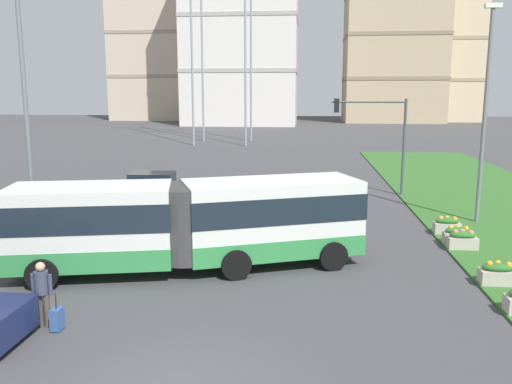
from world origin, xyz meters
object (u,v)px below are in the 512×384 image
at_px(flower_planter_4, 458,235).
at_px(flower_planter_5, 447,225).
at_px(car_white_van, 154,187).
at_px(apartment_tower_eastcentre, 429,23).
at_px(apartment_tower_centre, 395,17).
at_px(articulated_bus, 191,222).
at_px(flower_planter_2, 498,273).
at_px(streetlight_median, 485,107).
at_px(rolling_suitcase, 57,319).
at_px(streetlight_left, 25,104).
at_px(apartment_tower_westcentre, 241,21).
at_px(traffic_light_far_right, 379,128).
at_px(flower_planter_3, 462,240).
at_px(pedestrian_crossing, 42,290).

xyz_separation_m(flower_planter_4, flower_planter_5, (0.00, 1.62, 0.00)).
bearing_deg(car_white_van, apartment_tower_eastcentre, 69.60).
xyz_separation_m(flower_planter_4, apartment_tower_centre, (11.24, 91.63, 20.40)).
xyz_separation_m(articulated_bus, apartment_tower_eastcentre, (29.36, 102.62, 18.75)).
relative_size(flower_planter_2, apartment_tower_eastcentre, 0.03).
xyz_separation_m(flower_planter_5, streetlight_median, (1.90, 2.23, 4.91)).
xyz_separation_m(streetlight_median, apartment_tower_centre, (9.34, 87.78, 15.50)).
height_order(rolling_suitcase, apartment_tower_centre, apartment_tower_centre).
bearing_deg(flower_planter_5, streetlight_left, -171.04).
relative_size(apartment_tower_westcentre, apartment_tower_eastcentre, 0.93).
relative_size(flower_planter_5, traffic_light_far_right, 0.20).
bearing_deg(apartment_tower_westcentre, flower_planter_4, -77.11).
relative_size(flower_planter_4, apartment_tower_centre, 0.03).
relative_size(flower_planter_2, apartment_tower_westcentre, 0.03).
height_order(streetlight_left, apartment_tower_westcentre, apartment_tower_westcentre).
relative_size(flower_planter_5, apartment_tower_centre, 0.03).
relative_size(flower_planter_3, streetlight_left, 0.11).
xyz_separation_m(flower_planter_4, apartment_tower_eastcentre, (19.45, 98.83, 19.98)).
distance_m(flower_planter_3, apartment_tower_centre, 95.17).
xyz_separation_m(articulated_bus, streetlight_median, (11.81, 7.64, 3.68)).
distance_m(pedestrian_crossing, rolling_suitcase, 0.85).
bearing_deg(apartment_tower_centre, flower_planter_2, -96.67).
bearing_deg(streetlight_median, apartment_tower_centre, 83.93).
bearing_deg(car_white_van, apartment_tower_westcentre, 93.06).
height_order(articulated_bus, flower_planter_2, articulated_bus).
relative_size(car_white_van, flower_planter_5, 4.05).
bearing_deg(streetlight_left, apartment_tower_centre, 73.09).
height_order(articulated_bus, apartment_tower_westcentre, apartment_tower_westcentre).
relative_size(traffic_light_far_right, streetlight_left, 0.55).
bearing_deg(flower_planter_2, apartment_tower_eastcentre, 79.34).
distance_m(streetlight_median, apartment_tower_westcentre, 80.23).
xyz_separation_m(car_white_van, streetlight_left, (-2.46, -8.66, 4.79)).
distance_m(flower_planter_4, traffic_light_far_right, 11.12).
distance_m(pedestrian_crossing, apartment_tower_centre, 104.99).
bearing_deg(apartment_tower_westcentre, flower_planter_3, -77.21).
xyz_separation_m(flower_planter_3, traffic_light_far_right, (-1.87, 11.04, 3.51)).
relative_size(pedestrian_crossing, apartment_tower_westcentre, 0.05).
xyz_separation_m(streetlight_left, apartment_tower_westcentre, (-1.42, 81.33, 13.35)).
relative_size(apartment_tower_westcentre, apartment_tower_centre, 0.91).
xyz_separation_m(flower_planter_2, flower_planter_5, (0.00, 6.14, 0.00)).
bearing_deg(pedestrian_crossing, traffic_light_far_right, 60.27).
height_order(car_white_van, rolling_suitcase, car_white_van).
bearing_deg(flower_planter_4, rolling_suitcase, -144.24).
distance_m(rolling_suitcase, flower_planter_3, 14.77).
height_order(articulated_bus, flower_planter_3, articulated_bus).
bearing_deg(car_white_van, flower_planter_2, -39.93).
distance_m(flower_planter_4, flower_planter_5, 1.62).
height_order(flower_planter_2, apartment_tower_westcentre, apartment_tower_westcentre).
bearing_deg(apartment_tower_eastcentre, traffic_light_far_right, -103.55).
height_order(flower_planter_5, streetlight_median, streetlight_median).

